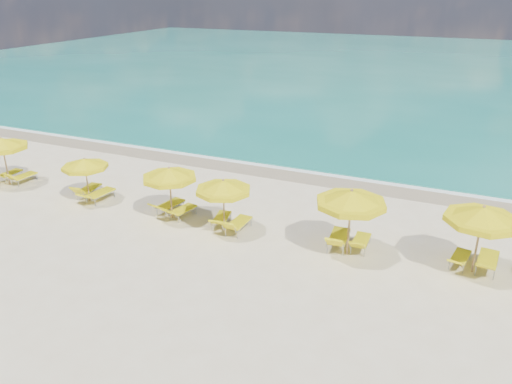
% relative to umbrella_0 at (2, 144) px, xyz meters
% --- Properties ---
extents(ground_plane, '(120.00, 120.00, 0.00)m').
position_rel_umbrella_0_xyz_m(ground_plane, '(13.02, -0.09, -2.12)').
color(ground_plane, beige).
extents(ocean, '(120.00, 80.00, 0.30)m').
position_rel_umbrella_0_xyz_m(ocean, '(13.02, 47.91, -2.12)').
color(ocean, '#147061').
rests_on(ocean, ground).
extents(wet_sand_band, '(120.00, 2.60, 0.01)m').
position_rel_umbrella_0_xyz_m(wet_sand_band, '(13.02, 7.31, -2.12)').
color(wet_sand_band, tan).
rests_on(wet_sand_band, ground).
extents(foam_line, '(120.00, 1.20, 0.03)m').
position_rel_umbrella_0_xyz_m(foam_line, '(13.02, 8.11, -2.12)').
color(foam_line, white).
rests_on(foam_line, ground).
extents(whitecap_near, '(14.00, 0.36, 0.05)m').
position_rel_umbrella_0_xyz_m(whitecap_near, '(7.02, 16.91, -2.12)').
color(whitecap_near, white).
rests_on(whitecap_near, ground).
extents(whitecap_far, '(18.00, 0.30, 0.05)m').
position_rel_umbrella_0_xyz_m(whitecap_far, '(21.02, 23.91, -2.12)').
color(whitecap_far, white).
rests_on(whitecap_far, ground).
extents(umbrella_0, '(3.23, 3.23, 2.48)m').
position_rel_umbrella_0_xyz_m(umbrella_0, '(0.00, 0.00, 0.00)').
color(umbrella_0, tan).
rests_on(umbrella_0, ground).
extents(umbrella_1, '(2.15, 2.15, 2.11)m').
position_rel_umbrella_0_xyz_m(umbrella_1, '(5.14, -0.02, -0.32)').
color(umbrella_1, tan).
rests_on(umbrella_1, ground).
extents(umbrella_2, '(2.77, 2.77, 2.35)m').
position_rel_umbrella_0_xyz_m(umbrella_2, '(9.71, -0.08, -0.11)').
color(umbrella_2, tan).
rests_on(umbrella_2, ground).
extents(umbrella_3, '(2.26, 2.26, 2.29)m').
position_rel_umbrella_0_xyz_m(umbrella_3, '(12.35, -0.28, -0.17)').
color(umbrella_3, tan).
rests_on(umbrella_3, ground).
extents(umbrella_4, '(2.75, 2.75, 2.63)m').
position_rel_umbrella_0_xyz_m(umbrella_4, '(17.41, -0.11, 0.12)').
color(umbrella_4, tan).
rests_on(umbrella_4, ground).
extents(umbrella_5, '(3.03, 3.03, 2.56)m').
position_rel_umbrella_0_xyz_m(umbrella_5, '(21.76, 0.41, 0.07)').
color(umbrella_5, tan).
rests_on(umbrella_5, ground).
extents(lounger_0_left, '(0.57, 1.69, 0.62)m').
position_rel_umbrella_0_xyz_m(lounger_0_left, '(-0.51, 0.48, -1.92)').
color(lounger_0_left, '#A5A8AD').
rests_on(lounger_0_left, ground).
extents(lounger_0_right, '(0.68, 1.67, 0.81)m').
position_rel_umbrella_0_xyz_m(lounger_0_right, '(0.51, 0.43, -1.91)').
color(lounger_0_right, '#A5A8AD').
rests_on(lounger_0_right, ground).
extents(lounger_1_left, '(0.82, 1.83, 0.85)m').
position_rel_umbrella_0_xyz_m(lounger_1_left, '(4.76, 0.37, -1.89)').
color(lounger_1_left, '#A5A8AD').
rests_on(lounger_1_left, ground).
extents(lounger_1_right, '(0.81, 1.94, 0.73)m').
position_rel_umbrella_0_xyz_m(lounger_1_right, '(5.62, 0.15, -1.89)').
color(lounger_1_right, '#A5A8AD').
rests_on(lounger_1_right, ground).
extents(lounger_2_left, '(0.88, 1.87, 0.76)m').
position_rel_umbrella_0_xyz_m(lounger_2_left, '(9.29, 0.39, -1.90)').
color(lounger_2_left, '#A5A8AD').
rests_on(lounger_2_left, ground).
extents(lounger_2_right, '(0.86, 1.78, 0.73)m').
position_rel_umbrella_0_xyz_m(lounger_2_right, '(10.09, 0.15, -1.91)').
color(lounger_2_right, '#A5A8AD').
rests_on(lounger_2_right, ground).
extents(lounger_3_left, '(0.88, 1.76, 0.72)m').
position_rel_umbrella_0_xyz_m(lounger_3_left, '(12.00, 0.12, -1.91)').
color(lounger_3_left, '#A5A8AD').
rests_on(lounger_3_left, ground).
extents(lounger_3_right, '(0.68, 1.80, 0.88)m').
position_rel_umbrella_0_xyz_m(lounger_3_right, '(12.88, -0.10, -1.89)').
color(lounger_3_right, '#A5A8AD').
rests_on(lounger_3_right, ground).
extents(lounger_4_left, '(0.83, 2.03, 0.94)m').
position_rel_umbrella_0_xyz_m(lounger_4_left, '(16.97, 0.26, -1.87)').
color(lounger_4_left, '#A5A8AD').
rests_on(lounger_4_left, ground).
extents(lounger_4_right, '(0.62, 1.72, 0.79)m').
position_rel_umbrella_0_xyz_m(lounger_4_right, '(17.79, 0.44, -1.90)').
color(lounger_4_right, '#A5A8AD').
rests_on(lounger_4_right, ground).
extents(lounger_5_left, '(0.82, 1.72, 0.66)m').
position_rel_umbrella_0_xyz_m(lounger_5_left, '(21.31, 0.69, -1.92)').
color(lounger_5_left, '#A5A8AD').
rests_on(lounger_5_left, ground).
extents(lounger_5_right, '(0.84, 2.05, 0.82)m').
position_rel_umbrella_0_xyz_m(lounger_5_right, '(22.21, 0.74, -1.88)').
color(lounger_5_right, '#A5A8AD').
rests_on(lounger_5_right, ground).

